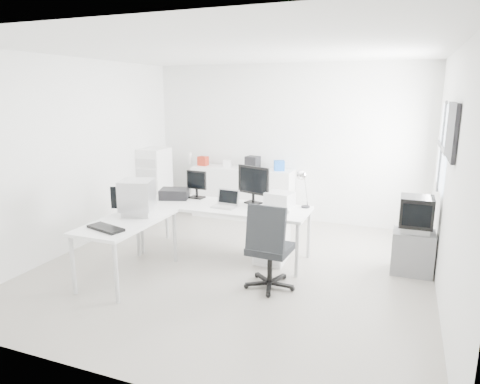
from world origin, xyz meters
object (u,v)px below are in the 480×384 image
at_px(laptop, 224,200).
at_px(sideboard, 242,193).
at_px(crt_monitor, 137,196).
at_px(filing_cabinet, 155,183).
at_px(tv_cabinet, 412,252).
at_px(lcd_monitor_small, 197,185).
at_px(office_chair, 270,245).
at_px(drawer_pedestal, 272,240).
at_px(crt_tv, 416,215).
at_px(inkjet_printer, 174,194).
at_px(side_desk, 128,248).
at_px(laser_printer, 280,199).
at_px(lcd_monitor_large, 253,185).
at_px(main_desk, 224,231).

height_order(laptop, sideboard, laptop).
relative_size(laptop, crt_monitor, 0.63).
relative_size(laptop, filing_cabinet, 0.25).
bearing_deg(tv_cabinet, lcd_monitor_small, -178.55).
relative_size(office_chair, filing_cabinet, 0.83).
bearing_deg(office_chair, laptop, 147.01).
xyz_separation_m(tv_cabinet, filing_cabinet, (-4.50, 1.03, 0.37)).
bearing_deg(crt_monitor, laptop, 21.81).
height_order(drawer_pedestal, tv_cabinet, drawer_pedestal).
height_order(tv_cabinet, crt_tv, crt_tv).
bearing_deg(inkjet_printer, side_desk, -108.23).
distance_m(inkjet_printer, sideboard, 1.87).
distance_m(lcd_monitor_small, crt_monitor, 1.14).
bearing_deg(laptop, office_chair, -30.79).
height_order(side_desk, office_chair, office_chair).
height_order(laptop, crt_monitor, crt_monitor).
bearing_deg(crt_monitor, office_chair, -14.62).
bearing_deg(laser_printer, crt_tv, 12.72).
distance_m(lcd_monitor_large, tv_cabinet, 2.30).
bearing_deg(inkjet_printer, filing_cabinet, 113.82).
height_order(drawer_pedestal, office_chair, office_chair).
bearing_deg(side_desk, crt_monitor, 90.00).
xyz_separation_m(main_desk, side_desk, (-0.85, -1.10, 0.00)).
distance_m(crt_monitor, sideboard, 2.82).
distance_m(lcd_monitor_large, office_chair, 1.24).
distance_m(lcd_monitor_small, sideboard, 1.71).
relative_size(lcd_monitor_small, filing_cabinet, 0.31).
height_order(main_desk, crt_monitor, crt_monitor).
bearing_deg(crt_tv, main_desk, -172.60).
bearing_deg(filing_cabinet, crt_tv, -12.83).
relative_size(laser_printer, crt_tv, 0.71).
relative_size(tv_cabinet, filing_cabinet, 0.43).
height_order(side_desk, sideboard, sideboard).
bearing_deg(office_chair, lcd_monitor_large, 123.34).
relative_size(laser_printer, crt_monitor, 0.70).
distance_m(main_desk, crt_tv, 2.57).
relative_size(inkjet_printer, crt_tv, 0.83).
distance_m(inkjet_printer, office_chair, 1.98).
xyz_separation_m(crt_monitor, tv_cabinet, (3.37, 1.18, -0.72)).
bearing_deg(drawer_pedestal, laser_printer, 73.61).
relative_size(office_chair, tv_cabinet, 1.92).
relative_size(lcd_monitor_large, sideboard, 0.29).
distance_m(laptop, filing_cabinet, 2.50).
xyz_separation_m(side_desk, lcd_monitor_large, (1.20, 1.35, 0.65)).
distance_m(inkjet_printer, laser_printer, 1.60).
bearing_deg(tv_cabinet, crt_monitor, -160.74).
distance_m(main_desk, side_desk, 1.39).
bearing_deg(office_chair, side_desk, -164.92).
height_order(side_desk, lcd_monitor_small, lcd_monitor_small).
bearing_deg(main_desk, office_chair, -39.17).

